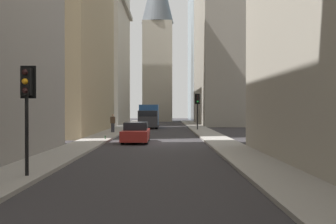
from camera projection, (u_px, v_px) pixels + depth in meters
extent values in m
plane|color=#302D30|center=(156.00, 143.00, 26.75)|extent=(135.00, 135.00, 0.00)
cube|color=gray|center=(91.00, 142.00, 26.73)|extent=(90.00, 2.20, 0.14)
cube|color=gray|center=(220.00, 142.00, 26.77)|extent=(90.00, 2.20, 0.14)
cube|color=gray|center=(231.00, 47.00, 58.08)|extent=(19.67, 10.00, 23.43)
cube|color=#A8A091|center=(92.00, 53.00, 58.41)|extent=(16.61, 10.00, 21.62)
cube|color=gray|center=(126.00, 7.00, 58.37)|extent=(16.61, 0.50, 0.60)
cube|color=#A8A091|center=(158.00, 72.00, 71.28)|extent=(5.39, 5.39, 18.26)
cube|color=#285699|center=(149.00, 115.00, 47.71)|extent=(4.60, 2.25, 2.60)
cube|color=#38383D|center=(148.00, 119.00, 44.52)|extent=(1.90, 2.25, 1.90)
cube|color=black|center=(148.00, 114.00, 44.51)|extent=(1.92, 2.09, 0.64)
cylinder|color=black|center=(156.00, 125.00, 44.53)|extent=(0.88, 0.28, 0.88)
cylinder|color=black|center=(139.00, 125.00, 44.52)|extent=(0.88, 0.28, 0.88)
cylinder|color=black|center=(157.00, 124.00, 49.13)|extent=(0.88, 0.28, 0.88)
cylinder|color=black|center=(142.00, 124.00, 49.12)|extent=(0.88, 0.28, 0.88)
cube|color=maroon|center=(136.00, 135.00, 26.76)|extent=(4.30, 1.78, 0.70)
cube|color=black|center=(136.00, 126.00, 26.95)|extent=(2.10, 1.58, 0.54)
cylinder|color=black|center=(146.00, 139.00, 25.41)|extent=(0.64, 0.22, 0.64)
cylinder|color=black|center=(122.00, 140.00, 25.41)|extent=(0.64, 0.22, 0.64)
cylinder|color=black|center=(148.00, 137.00, 28.11)|extent=(0.64, 0.22, 0.64)
cylinder|color=black|center=(127.00, 137.00, 28.11)|extent=(0.64, 0.22, 0.64)
cylinder|color=black|center=(27.00, 135.00, 12.74)|extent=(0.12, 0.12, 2.66)
cube|color=black|center=(27.00, 82.00, 12.73)|extent=(0.28, 0.32, 0.90)
cube|color=black|center=(28.00, 82.00, 12.88)|extent=(0.03, 0.52, 1.10)
sphere|color=black|center=(25.00, 72.00, 12.56)|extent=(0.20, 0.20, 0.20)
sphere|color=orange|center=(25.00, 81.00, 12.57)|extent=(0.20, 0.20, 0.20)
sphere|color=black|center=(25.00, 91.00, 12.57)|extent=(0.20, 0.20, 0.20)
cylinder|color=black|center=(197.00, 116.00, 41.12)|extent=(0.12, 0.12, 2.83)
cube|color=black|center=(197.00, 99.00, 41.11)|extent=(0.28, 0.32, 0.90)
cube|color=black|center=(197.00, 99.00, 41.26)|extent=(0.03, 0.52, 1.10)
sphere|color=black|center=(198.00, 96.00, 40.95)|extent=(0.20, 0.20, 0.20)
sphere|color=black|center=(198.00, 99.00, 40.95)|extent=(0.20, 0.20, 0.20)
sphere|color=green|center=(198.00, 102.00, 40.95)|extent=(0.20, 0.20, 0.20)
cylinder|color=#33333D|center=(114.00, 128.00, 36.20)|extent=(0.16, 0.16, 0.84)
cylinder|color=#33333D|center=(112.00, 128.00, 36.19)|extent=(0.16, 0.16, 0.84)
cube|color=#4C3828|center=(113.00, 120.00, 36.19)|extent=(0.26, 0.44, 0.63)
sphere|color=tan|center=(113.00, 115.00, 36.18)|extent=(0.22, 0.22, 0.22)
cylinder|color=#236033|center=(105.00, 138.00, 28.06)|extent=(0.07, 0.07, 0.20)
cylinder|color=#236033|center=(105.00, 136.00, 28.06)|extent=(0.03, 0.03, 0.07)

